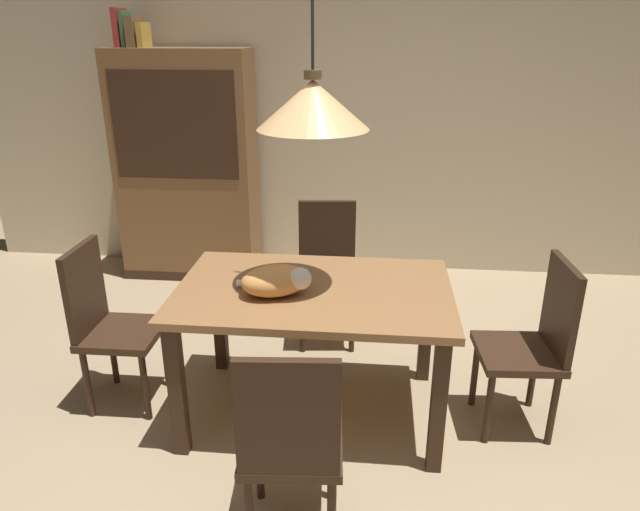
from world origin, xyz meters
The scene contains 14 objects.
ground centered at (0.00, 0.00, 0.00)m, with size 10.00×10.00×0.00m, color tan.
back_wall centered at (0.00, 2.65, 1.45)m, with size 6.40×0.10×2.90m, color beige.
dining_table centered at (-0.02, 0.45, 0.65)m, with size 1.40×0.90×0.75m.
chair_left_side centered at (-1.15, 0.45, 0.51)m, with size 0.40×0.40×0.93m.
chair_near_front centered at (-0.01, -0.43, 0.51)m, with size 0.43×0.43×0.93m.
chair_right_side centered at (1.11, 0.46, 0.51)m, with size 0.42×0.42×0.93m.
chair_far_back centered at (-0.03, 1.33, 0.51)m, with size 0.44×0.44×0.93m.
cat_sleeping centered at (-0.19, 0.36, 0.83)m, with size 0.41×0.33×0.16m.
pendant_lamp centered at (-0.02, 0.45, 1.66)m, with size 0.52×0.52×1.30m.
hutch_bookcase centered at (-1.27, 2.32, 0.89)m, with size 1.12×0.45×1.85m.
book_red_tall centered at (-1.70, 2.32, 1.99)m, with size 0.04×0.22×0.28m, color #B73833.
book_green_slim centered at (-1.65, 2.32, 1.98)m, with size 0.03×0.20×0.26m, color #427A4C.
book_brown_thick centered at (-1.59, 2.32, 1.96)m, with size 0.06×0.24×0.22m, color brown.
book_yellow_short centered at (-1.52, 2.32, 1.94)m, with size 0.04×0.20×0.18m, color gold.
Camera 1 is at (0.27, -2.19, 1.97)m, focal length 32.24 mm.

